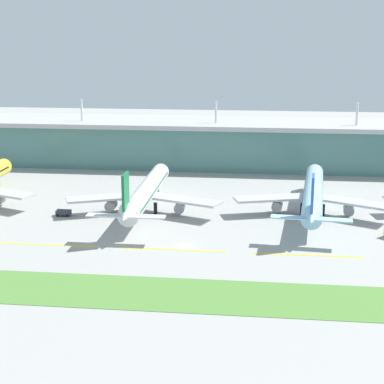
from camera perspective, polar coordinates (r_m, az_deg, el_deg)
ground_plane at (r=164.74m, az=-0.53°, el=-4.90°), size 600.00×600.00×0.00m
terminal_building at (r=261.81m, az=2.28°, el=4.50°), size 288.00×34.00×27.93m
airliner_near_middle at (r=193.24m, az=-4.25°, el=-0.03°), size 48.80×67.27×18.90m
airliner_far_middle at (r=194.68m, az=11.05°, el=-0.16°), size 48.61×69.78×18.90m
taxiway_stripe_mid_west at (r=169.42m, az=-13.26°, el=-4.73°), size 28.00×0.70×0.04m
taxiway_stripe_centre at (r=161.31m, az=-1.77°, el=-5.32°), size 28.00×0.70×0.04m
taxiway_stripe_mid_east at (r=160.15m, az=10.42°, el=-5.71°), size 28.00×0.70×0.04m
grass_verge at (r=135.14m, az=-2.24°, el=-9.32°), size 300.00×18.00×0.10m
pushback_tug at (r=194.39m, az=-11.69°, el=-1.85°), size 4.42×2.54×1.85m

